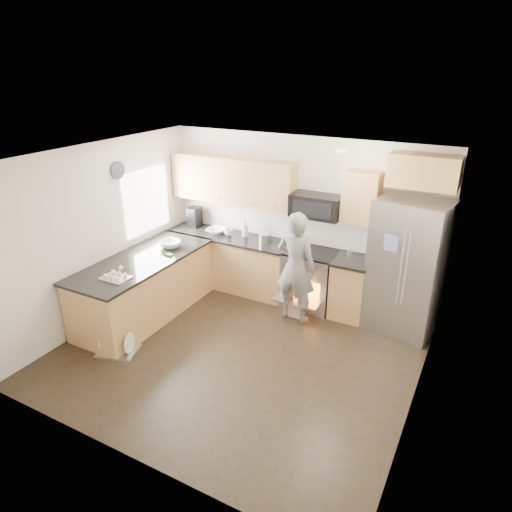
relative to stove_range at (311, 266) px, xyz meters
The scene contains 8 objects.
ground 1.86m from the stove_range, 101.69° to the right, with size 4.50×4.50×0.00m, color black.
room_shell 1.99m from the stove_range, 103.00° to the right, with size 4.54×4.04×2.62m.
back_cabinet_run 0.98m from the stove_range, behind, with size 4.45×0.64×2.50m.
peninsula 2.56m from the stove_range, 145.51° to the right, with size 0.96×2.36×1.03m.
stove_range is the anchor object (origin of this frame).
refrigerator 1.45m from the stove_range, ahead, with size 1.06×0.89×1.94m.
person 0.52m from the stove_range, 94.75° to the right, with size 0.62×0.40×1.69m, color slate.
dish_rack 3.06m from the stove_range, 126.26° to the right, with size 0.59×0.53×0.31m.
Camera 1 is at (2.63, -4.38, 3.60)m, focal length 32.00 mm.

